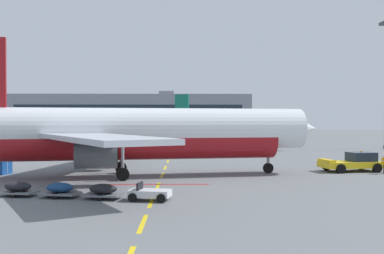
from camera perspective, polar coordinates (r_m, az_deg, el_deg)
ground at (r=57.24m, az=19.48°, el=-4.30°), size 400.00×400.00×0.00m
apron_paint_markings at (r=51.38m, az=-3.27°, el=-4.83°), size 8.00×95.76×0.01m
airliner_foreground at (r=40.88m, az=-6.96°, el=-0.74°), size 34.74×34.14×12.20m
pushback_tug at (r=47.53m, az=19.85°, el=-4.25°), size 6.39×3.96×2.08m
airliner_mid_left at (r=99.63m, az=-5.99°, el=-0.17°), size 25.15×24.92×10.44m
ground_power_truck at (r=63.66m, az=-16.80°, el=-2.30°), size 7.16×3.07×3.14m
baggage_train at (r=30.19m, az=-13.87°, el=-7.80°), size 11.66×3.75×1.14m
ground_crew_worker at (r=46.48m, az=23.29°, el=-4.23°), size 0.45×0.67×1.77m
uld_cargo_container at (r=46.15m, az=-23.25°, el=-4.54°), size 1.91×1.88×1.60m
terminal_satellite at (r=183.56m, az=-7.73°, el=1.63°), size 95.63×18.82×17.11m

